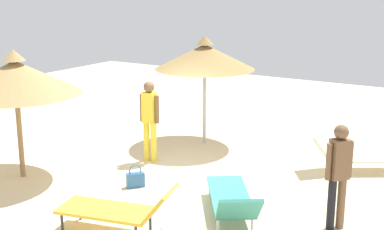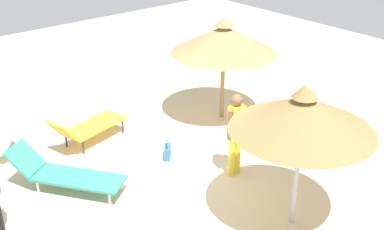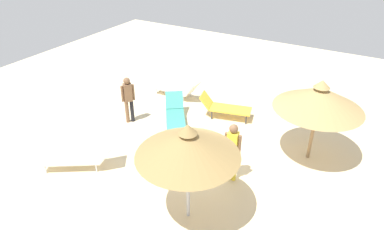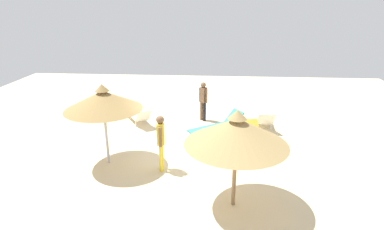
# 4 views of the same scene
# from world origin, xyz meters

# --- Properties ---
(ground) EXTENTS (24.00, 24.00, 0.10)m
(ground) POSITION_xyz_m (0.00, 0.00, -0.05)
(ground) COLOR beige
(parasol_umbrella_far_left) EXTENTS (2.53, 2.53, 2.58)m
(parasol_umbrella_far_left) POSITION_xyz_m (-2.87, -1.49, 2.03)
(parasol_umbrella_far_left) COLOR olive
(parasol_umbrella_far_left) RESTS_ON ground
(parasol_umbrella_near_right) EXTENTS (2.37, 2.37, 2.63)m
(parasol_umbrella_near_right) POSITION_xyz_m (-0.90, 2.42, 2.13)
(parasol_umbrella_near_right) COLOR #B2B2B7
(parasol_umbrella_near_right) RESTS_ON ground
(lounge_chair_center) EXTENTS (2.08, 1.62, 0.82)m
(lounge_chair_center) POSITION_xyz_m (2.77, 2.32, 0.36)
(lounge_chair_center) COLOR silver
(lounge_chair_center) RESTS_ON ground
(lounge_chair_back) EXTENTS (1.82, 2.24, 0.83)m
(lounge_chair_back) POSITION_xyz_m (1.68, -1.08, 0.37)
(lounge_chair_back) COLOR teal
(lounge_chair_back) RESTS_ON ground
(lounge_chair_near_left) EXTENTS (1.95, 1.08, 0.85)m
(lounge_chair_near_left) POSITION_xyz_m (0.43, -2.43, 0.42)
(lounge_chair_near_left) COLOR gold
(lounge_chair_near_left) RESTS_ON ground
(person_standing_edge) EXTENTS (0.47, 0.25, 1.78)m
(person_standing_edge) POSITION_xyz_m (-1.23, 0.63, 1.03)
(person_standing_edge) COLOR yellow
(person_standing_edge) RESTS_ON ground
(person_standing_far_right) EXTENTS (0.35, 0.38, 1.71)m
(person_standing_far_right) POSITION_xyz_m (3.21, -0.47, 0.98)
(person_standing_far_right) COLOR black
(person_standing_far_right) RESTS_ON ground
(handbag) EXTENTS (0.32, 0.35, 0.45)m
(handbag) POSITION_xyz_m (-0.57, -0.75, 0.16)
(handbag) COLOR #336699
(handbag) RESTS_ON ground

